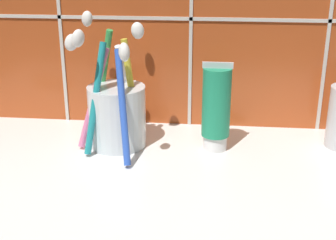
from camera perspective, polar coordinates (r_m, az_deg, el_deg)
sink_counter at (r=58.05cm, az=-0.41°, el=-7.66°), size 78.31×36.40×2.00cm
toothbrush_cup at (r=64.56cm, az=-6.34°, el=1.18°), size 10.44×16.49×18.21cm
toothpaste_tube at (r=62.95cm, az=5.90°, el=1.51°), size 4.01×3.82×12.22cm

